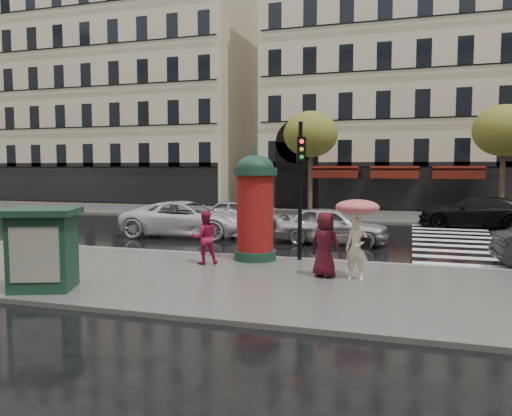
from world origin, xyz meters
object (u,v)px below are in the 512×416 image
(woman_umbrella, at_px, (357,225))
(car_white, at_px, (187,219))
(newsstand, at_px, (43,248))
(car_silver, at_px, (332,225))
(woman_red, at_px, (205,237))
(man_burgundy, at_px, (325,245))
(traffic_light, at_px, (300,177))
(morris_column, at_px, (255,203))
(car_black, at_px, (475,212))
(car_far_silver, at_px, (226,212))

(woman_umbrella, relative_size, car_white, 0.39)
(newsstand, relative_size, car_silver, 0.45)
(woman_red, distance_m, man_burgundy, 3.97)
(woman_red, bearing_deg, woman_umbrella, 138.38)
(traffic_light, bearing_deg, morris_column, -167.54)
(woman_red, xyz_separation_m, car_silver, (3.07, 5.95, -0.18))
(traffic_light, height_order, car_white, traffic_light)
(newsstand, distance_m, car_black, 21.56)
(car_silver, distance_m, car_white, 6.65)
(car_black, bearing_deg, car_white, -58.40)
(morris_column, xyz_separation_m, car_black, (8.05, 12.60, -1.16))
(woman_umbrella, distance_m, car_far_silver, 14.91)
(car_silver, bearing_deg, car_white, 89.39)
(woman_umbrella, bearing_deg, newsstand, -154.96)
(car_white, bearing_deg, woman_red, -154.97)
(traffic_light, relative_size, car_far_silver, 1.14)
(woman_umbrella, bearing_deg, car_far_silver, 124.42)
(car_far_silver, bearing_deg, car_silver, 53.70)
(woman_red, bearing_deg, traffic_light, 177.00)
(man_burgundy, relative_size, car_black, 0.32)
(man_burgundy, distance_m, car_white, 10.21)
(newsstand, height_order, car_far_silver, newsstand)
(traffic_light, relative_size, car_white, 0.78)
(woman_umbrella, xyz_separation_m, newsstand, (-7.30, -3.41, -0.44))
(traffic_light, relative_size, car_silver, 0.98)
(man_burgundy, height_order, newsstand, newsstand)
(traffic_light, bearing_deg, car_far_silver, 122.49)
(car_white, relative_size, car_black, 1.04)
(newsstand, xyz_separation_m, car_black, (11.86, 18.00, -0.35))
(woman_umbrella, height_order, car_white, woman_umbrella)
(newsstand, height_order, car_black, newsstand)
(morris_column, distance_m, newsstand, 6.66)
(man_burgundy, bearing_deg, morris_column, -17.85)
(woman_red, height_order, traffic_light, traffic_light)
(morris_column, xyz_separation_m, newsstand, (-3.81, -5.40, -0.81))
(newsstand, relative_size, car_black, 0.37)
(woman_umbrella, height_order, morris_column, morris_column)
(morris_column, bearing_deg, car_white, 133.85)
(newsstand, relative_size, car_far_silver, 0.53)
(car_black, bearing_deg, woman_red, -32.84)
(woman_red, xyz_separation_m, traffic_light, (2.71, 1.52, 1.88))
(woman_umbrella, height_order, car_silver, woman_umbrella)
(car_silver, bearing_deg, morris_column, 161.12)
(traffic_light, distance_m, car_far_silver, 12.01)
(traffic_light, bearing_deg, newsstand, -132.52)
(man_burgundy, distance_m, car_black, 15.50)
(woman_red, height_order, car_far_silver, woman_red)
(man_burgundy, bearing_deg, car_black, -92.28)
(car_white, bearing_deg, man_burgundy, -137.68)
(traffic_light, height_order, car_far_silver, traffic_light)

